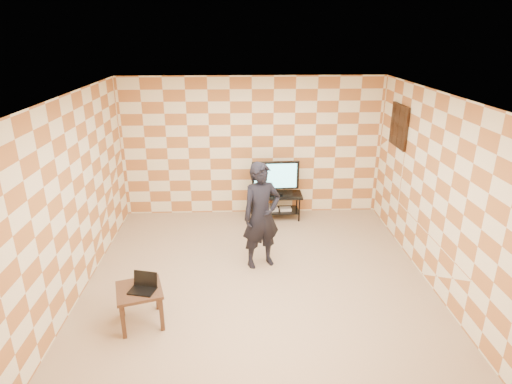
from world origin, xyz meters
TOP-DOWN VIEW (x-y plane):
  - floor at (0.00, 0.00)m, footprint 5.00×5.00m
  - wall_back at (0.00, 2.50)m, footprint 5.00×0.02m
  - wall_front at (0.00, -2.50)m, footprint 5.00×0.02m
  - wall_left at (-2.50, 0.00)m, footprint 0.02×5.00m
  - wall_right at (2.50, 0.00)m, footprint 0.02×5.00m
  - ceiling at (0.00, 0.00)m, footprint 5.00×5.00m
  - wall_art at (2.47, 1.55)m, footprint 0.04×0.72m
  - tv_stand at (0.43, 2.17)m, footprint 1.03×0.46m
  - tv at (0.43, 2.17)m, footprint 0.91×0.19m
  - dvd_player at (0.27, 2.18)m, footprint 0.46×0.36m
  - game_console at (0.64, 2.14)m, footprint 0.23×0.17m
  - side_table at (-1.51, -0.98)m, footprint 0.67×0.67m
  - laptop at (-1.44, -0.99)m, footprint 0.36×0.31m
  - person at (0.07, 0.41)m, footprint 0.71×0.59m

SIDE VIEW (x-z plane):
  - floor at x=0.00m, z-range 0.00..0.00m
  - game_console at x=0.64m, z-range 0.17..0.22m
  - dvd_player at x=0.27m, z-range 0.17..0.24m
  - tv_stand at x=0.43m, z-range 0.12..0.62m
  - side_table at x=-1.51m, z-range 0.16..0.66m
  - laptop at x=-1.44m, z-range 0.45..0.65m
  - person at x=0.07m, z-range 0.00..1.67m
  - tv at x=0.43m, z-range 0.54..1.19m
  - wall_back at x=0.00m, z-range 0.00..2.70m
  - wall_front at x=0.00m, z-range 0.00..2.70m
  - wall_left at x=-2.50m, z-range 0.00..2.70m
  - wall_right at x=2.50m, z-range 0.00..2.70m
  - wall_art at x=2.47m, z-range 1.59..2.31m
  - ceiling at x=0.00m, z-range 2.69..2.71m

